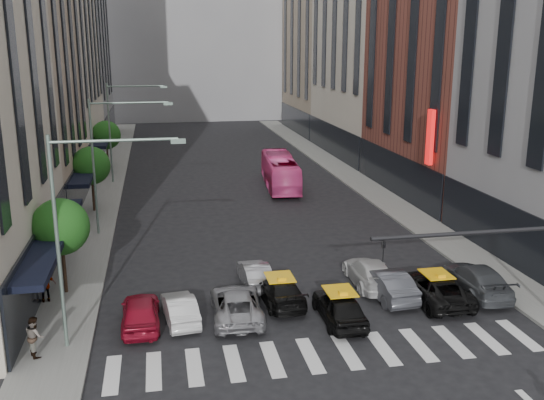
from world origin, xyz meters
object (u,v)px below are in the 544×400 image
streetlamp_far (120,119)px  taxi_center (339,307)px  taxi_left (280,290)px  pedestrian_near (35,336)px  streetlamp_near (80,214)px  pedestrian_far (45,285)px  streetlamp_mid (107,149)px  car_white_front (180,308)px  bus (280,172)px  car_red (141,312)px

streetlamp_far → taxi_center: size_ratio=2.05×
taxi_left → pedestrian_near: (-10.94, -3.55, 0.34)m
streetlamp_near → pedestrian_far: size_ratio=5.16×
streetlamp_near → streetlamp_mid: size_ratio=1.00×
taxi_left → car_white_front: bearing=9.5°
streetlamp_near → car_white_front: streetlamp_near is taller
streetlamp_near → bus: 31.01m
taxi_left → taxi_center: size_ratio=1.05×
streetlamp_far → pedestrian_far: 27.62m
pedestrian_far → streetlamp_far: bearing=-110.6°
streetlamp_mid → pedestrian_near: 17.46m
car_white_front → pedestrian_far: (-6.44, 3.16, 0.39)m
car_red → pedestrian_near: 4.73m
streetlamp_near → streetlamp_mid: same height
streetlamp_mid → taxi_left: bearing=-55.9°
streetlamp_near → pedestrian_near: streetlamp_near is taller
car_red → pedestrian_far: (-4.66, 3.36, 0.29)m
car_white_front → pedestrian_far: 7.18m
pedestrian_near → taxi_left: bearing=-96.8°
car_red → streetlamp_far: bearing=-86.5°
car_red → car_white_front: bearing=-174.0°
bus → streetlamp_near: bearing=68.1°
car_red → pedestrian_far: size_ratio=2.45×
taxi_left → bus: (5.05, 24.44, 0.80)m
streetlamp_mid → pedestrian_near: (-2.08, -16.63, -4.90)m
car_red → taxi_left: bearing=-169.2°
streetlamp_mid → car_red: (2.10, -14.43, -5.18)m
taxi_left → pedestrian_near: size_ratio=2.70×
car_red → taxi_center: (9.06, -1.24, 0.02)m
bus → pedestrian_far: size_ratio=6.05×
streetlamp_mid → pedestrian_far: size_ratio=5.16×
taxi_center → pedestrian_far: size_ratio=2.52×
streetlamp_near → bus: (13.91, 27.36, -4.43)m
streetlamp_far → car_red: bearing=-86.0°
car_red → car_white_front: car_red is taller
streetlamp_mid → pedestrian_far: streetlamp_mid is taller
streetlamp_far → car_red: 30.93m
streetlamp_mid → streetlamp_far: (0.00, 16.00, 0.00)m
car_red → taxi_center: taxi_center is taller
pedestrian_far → streetlamp_near: bearing=102.1°
streetlamp_near → taxi_left: size_ratio=1.94×
streetlamp_far → taxi_left: (8.86, -29.08, -5.23)m
bus → pedestrian_far: 27.83m
streetlamp_mid → streetlamp_near: bearing=-90.0°
taxi_left → streetlamp_mid: bearing=-59.3°
car_white_front → pedestrian_near: (-5.96, -2.41, 0.37)m
taxi_center → pedestrian_far: pedestrian_far is taller
streetlamp_far → pedestrian_far: streetlamp_far is taller
car_red → taxi_left: 6.89m
streetlamp_near → car_red: streetlamp_near is taller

